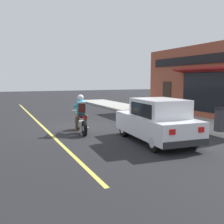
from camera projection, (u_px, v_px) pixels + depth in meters
name	position (u px, v px, depth m)	size (l,w,h in m)	color
ground_plane	(85.00, 127.00, 12.41)	(80.00, 80.00, 0.00)	black
sidewalk_curb	(148.00, 112.00, 17.34)	(2.60, 22.00, 0.14)	#ADAAA3
lane_stripe	(36.00, 120.00, 14.39)	(0.12, 19.80, 0.01)	#D1C64C
storefront_building	(197.00, 82.00, 15.19)	(1.25, 9.20, 4.20)	brown
motorcycle_with_rider	(81.00, 117.00, 11.02)	(0.60, 2.02, 1.62)	black
car_hatchback	(156.00, 121.00, 9.39)	(1.89, 3.88, 1.57)	black
trash_bin	(221.00, 119.00, 10.68)	(0.56, 0.56, 0.98)	#2D2D33
fire_hydrant	(158.00, 107.00, 16.11)	(0.36, 0.24, 0.88)	red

